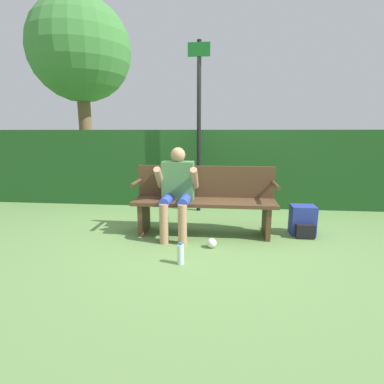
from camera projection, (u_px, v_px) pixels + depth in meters
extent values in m
plane|color=#668E4C|center=(204.00, 234.00, 4.03)|extent=(40.00, 40.00, 0.00)
cube|color=#1E4C1E|center=(210.00, 168.00, 5.50)|extent=(12.00, 0.42, 1.38)
cube|color=#513823|center=(204.00, 202.00, 3.94)|extent=(1.87, 0.48, 0.05)
cube|color=#513823|center=(205.00, 181.00, 4.11)|extent=(1.87, 0.04, 0.43)
cube|color=#513823|center=(144.00, 217.00, 4.07)|extent=(0.06, 0.43, 0.42)
cube|color=#513823|center=(266.00, 221.00, 3.91)|extent=(0.06, 0.43, 0.42)
cylinder|color=#513823|center=(136.00, 183.00, 3.99)|extent=(0.05, 0.43, 0.05)
cylinder|color=#513823|center=(276.00, 185.00, 3.80)|extent=(0.05, 0.43, 0.05)
cube|color=#4C7F4C|center=(178.00, 180.00, 3.97)|extent=(0.41, 0.22, 0.50)
sphere|color=tan|center=(178.00, 155.00, 3.90)|extent=(0.19, 0.19, 0.19)
cylinder|color=#2D47B7|center=(167.00, 200.00, 3.81)|extent=(0.13, 0.44, 0.13)
cylinder|color=#2D47B7|center=(185.00, 200.00, 3.79)|extent=(0.13, 0.44, 0.13)
cylinder|color=tan|center=(164.00, 224.00, 3.65)|extent=(0.11, 0.11, 0.50)
cylinder|color=tan|center=(182.00, 224.00, 3.62)|extent=(0.11, 0.11, 0.50)
cylinder|color=tan|center=(159.00, 178.00, 3.86)|extent=(0.09, 0.31, 0.31)
cylinder|color=tan|center=(194.00, 178.00, 3.82)|extent=(0.09, 0.31, 0.31)
cube|color=#283893|center=(302.00, 220.00, 3.98)|extent=(0.31, 0.25, 0.39)
cube|color=black|center=(305.00, 231.00, 3.84)|extent=(0.24, 0.09, 0.18)
cylinder|color=silver|center=(180.00, 254.00, 3.10)|extent=(0.07, 0.07, 0.21)
cylinder|color=#2D66B2|center=(180.00, 244.00, 3.08)|extent=(0.04, 0.04, 0.02)
cylinder|color=black|center=(199.00, 130.00, 4.96)|extent=(0.07, 0.07, 2.77)
cube|color=#196626|center=(199.00, 49.00, 4.67)|extent=(0.35, 0.02, 0.21)
cube|color=#B7BCC6|center=(306.00, 149.00, 14.40)|extent=(2.30, 4.61, 0.68)
cube|color=#333D4C|center=(307.00, 137.00, 14.28)|extent=(1.77, 2.31, 0.47)
cylinder|color=black|center=(287.00, 151.00, 15.93)|extent=(0.27, 0.66, 0.64)
cylinder|color=black|center=(319.00, 152.00, 15.55)|extent=(0.27, 0.66, 0.64)
cylinder|color=black|center=(291.00, 155.00, 13.33)|extent=(0.27, 0.66, 0.64)
cylinder|color=black|center=(329.00, 156.00, 12.95)|extent=(0.27, 0.66, 0.64)
cylinder|color=brown|center=(86.00, 134.00, 7.71)|extent=(0.32, 0.32, 2.57)
sphere|color=#42843D|center=(80.00, 50.00, 7.31)|extent=(2.47, 2.47, 2.47)
sphere|color=silver|center=(212.00, 243.00, 3.54)|extent=(0.12, 0.12, 0.12)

